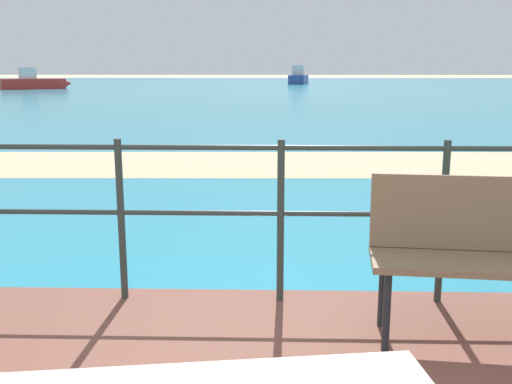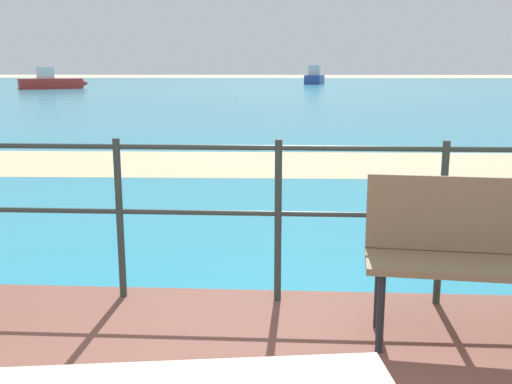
# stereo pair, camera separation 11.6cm
# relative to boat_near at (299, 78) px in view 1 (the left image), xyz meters

# --- Properties ---
(sea_water) EXTENTS (90.00, 90.00, 0.01)m
(sea_water) POSITION_rel_boat_near_xyz_m (-2.23, -13.55, -0.52)
(sea_water) COLOR teal
(sea_water) RESTS_ON ground
(beach_strip) EXTENTS (54.05, 3.92, 0.01)m
(beach_strip) POSITION_rel_boat_near_xyz_m (-2.23, -45.47, -0.52)
(beach_strip) COLOR tan
(beach_strip) RESTS_ON ground
(railing_fence) EXTENTS (5.94, 0.04, 1.01)m
(railing_fence) POSITION_rel_boat_near_xyz_m (-2.23, -51.10, 0.15)
(railing_fence) COLOR #2D3833
(railing_fence) RESTS_ON patio_paving
(boat_near) EXTENTS (1.98, 4.03, 1.67)m
(boat_near) POSITION_rel_boat_near_xyz_m (0.00, 0.00, 0.00)
(boat_near) COLOR #2D478C
(boat_near) RESTS_ON sea_water
(boat_mid) EXTENTS (4.57, 3.25, 1.49)m
(boat_mid) POSITION_rel_boat_near_xyz_m (-19.04, -13.32, -0.06)
(boat_mid) COLOR red
(boat_mid) RESTS_ON sea_water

